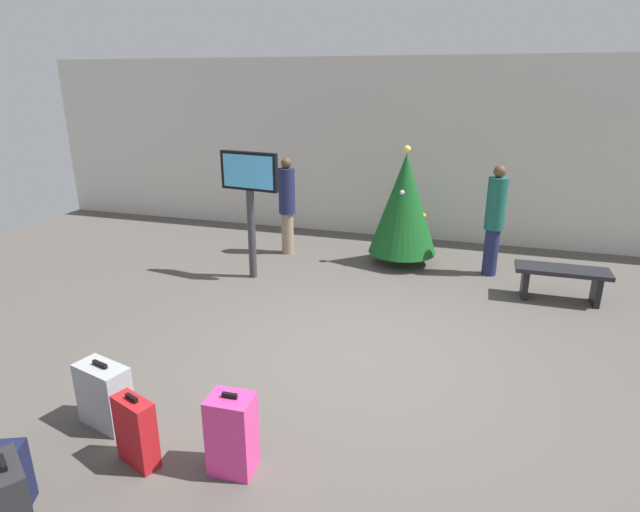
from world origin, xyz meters
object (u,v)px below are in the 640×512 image
Objects in this scene: traveller_0 at (287,203)px; suitcase_3 at (105,395)px; flight_info_kiosk at (250,190)px; holiday_tree at (405,204)px; traveller_1 at (495,218)px; suitcase_1 at (232,434)px; suitcase_4 at (136,432)px; waiting_bench at (561,277)px.

traveller_0 is 2.72× the size of suitcase_3.
flight_info_kiosk reaches higher than traveller_0.
holiday_tree is 1.42m from traveller_1.
suitcase_3 is at bearing 171.68° from suitcase_1.
suitcase_1 is 0.79m from suitcase_4.
suitcase_4 reaches higher than waiting_bench.
traveller_0 is 0.98× the size of traveller_1.
traveller_1 is 6.05m from suitcase_4.
holiday_tree reaches higher than flight_info_kiosk.
holiday_tree is at bearing 76.60° from suitcase_4.
suitcase_1 is 1.37m from suitcase_3.
traveller_1 is 5.59m from suitcase_1.
suitcase_3 reaches higher than waiting_bench.
flight_info_kiosk is 3.11× the size of suitcase_4.
holiday_tree is 1.16× the size of traveller_0.
traveller_1 reaches higher than suitcase_1.
waiting_bench is 5.28m from suitcase_1.
traveller_0 is 5.53m from suitcase_1.
suitcase_4 is (-1.30, -5.47, -0.74)m from holiday_tree.
traveller_1 is at bearing 69.50° from suitcase_1.
flight_info_kiosk is 3.96m from suitcase_3.
traveller_1 is (3.56, 1.22, -0.46)m from flight_info_kiosk.
suitcase_3 is (0.26, -3.80, -1.10)m from flight_info_kiosk.
suitcase_4 is at bearing -128.63° from waiting_bench.
traveller_1 is (-0.94, 0.79, 0.58)m from waiting_bench.
holiday_tree reaches higher than suitcase_1.
traveller_0 is at bearing 178.79° from traveller_1.
suitcase_1 is 1.12× the size of suitcase_4.
flight_info_kiosk is 1.38m from traveller_0.
waiting_bench is at bearing -39.83° from traveller_1.
waiting_bench is 0.73× the size of traveller_0.
traveller_0 is 2.70× the size of suitcase_4.
suitcase_1 is 1.12× the size of suitcase_3.
traveller_0 is 2.42× the size of suitcase_1.
waiting_bench is 1.98× the size of suitcase_3.
traveller_0 is (-4.40, 0.86, 0.56)m from waiting_bench.
holiday_tree is 2.05m from traveller_0.
flight_info_kiosk is 1.59× the size of waiting_bench.
suitcase_3 is 0.68m from suitcase_4.
holiday_tree is 2.55m from flight_info_kiosk.
suitcase_1 is at bearing -8.32° from suitcase_3.
traveller_0 is 5.12m from suitcase_3.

